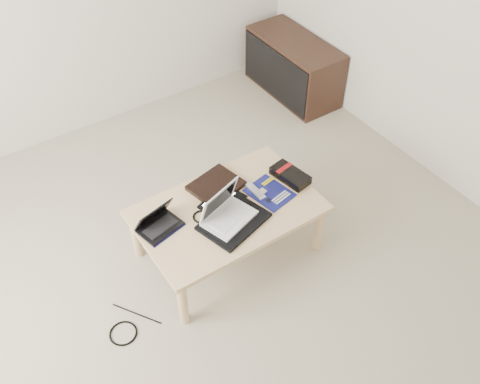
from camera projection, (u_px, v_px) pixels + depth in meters
ground at (207, 295)px, 3.27m from camera, size 4.00×4.00×0.00m
room_shell at (189, 51)px, 2.09m from camera, size 4.20×4.20×2.70m
coffee_table at (228, 214)px, 3.27m from camera, size 1.10×0.70×0.40m
media_cabinet at (293, 67)px, 4.65m from camera, size 0.41×0.90×0.50m
book at (216, 186)px, 3.36m from camera, size 0.35×0.31×0.03m
netbook at (158, 223)px, 3.11m from camera, size 0.28×0.23×0.16m
tablet at (222, 202)px, 3.27m from camera, size 0.31×0.27×0.01m
remote at (254, 190)px, 3.35m from camera, size 0.05×0.20×0.02m
neoprene_sleeve at (234, 221)px, 3.15m from camera, size 0.44×0.37×0.02m
white_laptop at (226, 212)px, 3.13m from camera, size 0.35×0.29×0.21m
motherboard at (270, 193)px, 3.33m from camera, size 0.26×0.31×0.01m
gpu_box at (290, 175)px, 3.41m from camera, size 0.17×0.27×0.06m
cable_coil at (202, 217)px, 3.19m from camera, size 0.12×0.12×0.01m
floor_cable_coil at (123, 333)px, 3.08m from camera, size 0.18×0.18×0.01m
floor_cable_trail at (137, 314)px, 3.18m from camera, size 0.19×0.28×0.01m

